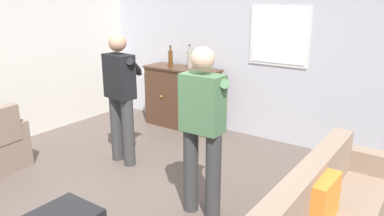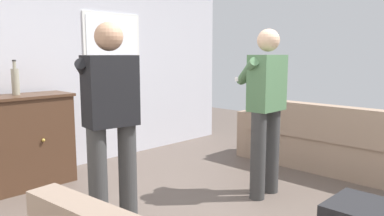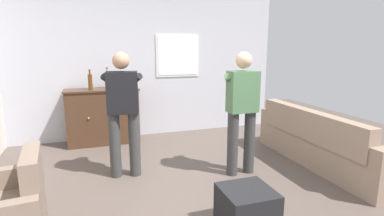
{
  "view_description": "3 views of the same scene",
  "coord_description": "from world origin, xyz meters",
  "views": [
    {
      "loc": [
        2.65,
        -2.48,
        2.1
      ],
      "look_at": [
        0.38,
        0.72,
        0.93
      ],
      "focal_mm": 35.0,
      "sensor_mm": 36.0,
      "label": 1
    },
    {
      "loc": [
        -2.35,
        -1.75,
        1.44
      ],
      "look_at": [
        0.13,
        0.67,
        0.94
      ],
      "focal_mm": 35.0,
      "sensor_mm": 36.0,
      "label": 2
    },
    {
      "loc": [
        -1.09,
        -3.23,
        1.74
      ],
      "look_at": [
        0.22,
        0.69,
        0.89
      ],
      "focal_mm": 28.0,
      "sensor_mm": 36.0,
      "label": 3
    }
  ],
  "objects": [
    {
      "name": "person_standing_right",
      "position": [
        0.8,
        0.31,
        0.94
      ],
      "size": [
        0.56,
        0.48,
        1.68
      ],
      "color": "#383838",
      "rests_on": "ground"
    },
    {
      "name": "bottle_liquor_amber",
      "position": [
        -0.83,
        2.36,
        1.16
      ],
      "size": [
        0.08,
        0.08,
        0.37
      ],
      "color": "gray",
      "rests_on": "sideboard_cabinet"
    },
    {
      "name": "sideboard_cabinet",
      "position": [
        -0.95,
        2.3,
        0.5
      ],
      "size": [
        1.29,
        0.49,
        1.01
      ],
      "color": "#472D1E",
      "rests_on": "ground"
    },
    {
      "name": "bottle_wine_green",
      "position": [
        -1.13,
        2.24,
        1.15
      ],
      "size": [
        0.07,
        0.07,
        0.35
      ],
      "color": "#593314",
      "rests_on": "sideboard_cabinet"
    },
    {
      "name": "person_standing_left",
      "position": [
        -0.73,
        0.73,
        0.94
      ],
      "size": [
        0.55,
        0.5,
        1.68
      ],
      "color": "#383838",
      "rests_on": "ground"
    },
    {
      "name": "ottoman",
      "position": [
        0.24,
        -0.9,
        0.2
      ],
      "size": [
        0.49,
        0.49,
        0.41
      ],
      "primitive_type": "cube",
      "color": "black",
      "rests_on": "ground"
    },
    {
      "name": "couch",
      "position": [
        2.03,
        0.2,
        0.32
      ],
      "size": [
        0.57,
        2.43,
        0.84
      ],
      "color": "gray",
      "rests_on": "ground"
    },
    {
      "name": "ground",
      "position": [
        0.0,
        0.0,
        0.0
      ],
      "size": [
        10.4,
        10.4,
        0.0
      ],
      "primitive_type": "plane",
      "color": "brown"
    },
    {
      "name": "wall_back_with_window",
      "position": [
        0.01,
        2.66,
        1.4
      ],
      "size": [
        5.2,
        0.15,
        2.8
      ],
      "color": "silver",
      "rests_on": "ground"
    }
  ]
}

